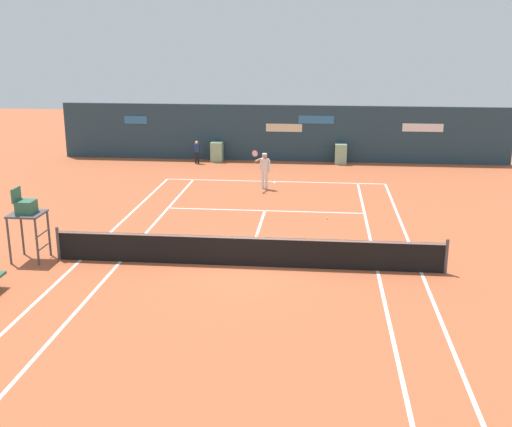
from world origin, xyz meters
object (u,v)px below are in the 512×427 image
(umpire_chair, at_px, (26,212))
(tennis_ball_by_sideline, at_px, (327,218))
(player_on_baseline, at_px, (264,168))
(ball_kid_centre_post, at_px, (197,150))
(tennis_ball_near_service_line, at_px, (257,235))

(umpire_chair, relative_size, tennis_ball_by_sideline, 34.42)
(player_on_baseline, bearing_deg, umpire_chair, 75.77)
(ball_kid_centre_post, xyz_separation_m, tennis_ball_by_sideline, (7.10, -10.27, -0.69))
(umpire_chair, relative_size, ball_kid_centre_post, 1.87)
(umpire_chair, height_order, tennis_ball_by_sideline, umpire_chair)
(player_on_baseline, bearing_deg, tennis_ball_by_sideline, 139.72)
(ball_kid_centre_post, relative_size, tennis_ball_by_sideline, 18.43)
(umpire_chair, bearing_deg, ball_kid_centre_post, 171.73)
(tennis_ball_by_sideline, bearing_deg, umpire_chair, -149.42)
(tennis_ball_by_sideline, bearing_deg, tennis_ball_near_service_line, -136.29)
(ball_kid_centre_post, bearing_deg, player_on_baseline, 118.09)
(umpire_chair, height_order, ball_kid_centre_post, umpire_chair)
(ball_kid_centre_post, relative_size, tennis_ball_near_service_line, 18.43)
(ball_kid_centre_post, bearing_deg, tennis_ball_near_service_line, 100.88)
(umpire_chair, xyz_separation_m, ball_kid_centre_post, (2.30, 15.83, -0.84))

